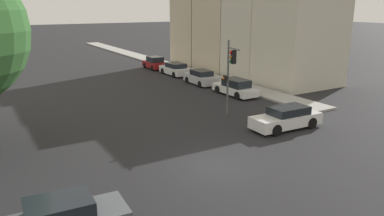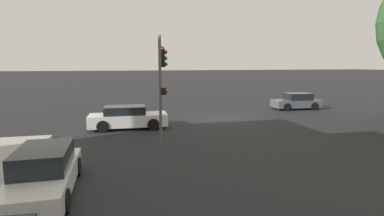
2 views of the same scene
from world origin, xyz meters
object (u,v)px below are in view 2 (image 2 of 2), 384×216
object	(u,v)px
crossing_car_0	(128,118)
crossing_car_1	(297,102)
traffic_signal	(162,75)
parked_car_0	(44,173)

from	to	relation	value
crossing_car_0	crossing_car_1	world-z (taller)	same
traffic_signal	parked_car_0	bearing A→B (deg)	-116.91
crossing_car_0	crossing_car_1	xyz separation A→B (m)	(-14.77, -4.74, -0.02)
traffic_signal	crossing_car_1	size ratio (longest dim) A/B	1.26
traffic_signal	crossing_car_1	bearing A→B (deg)	47.53
traffic_signal	parked_car_0	world-z (taller)	traffic_signal
parked_car_0	traffic_signal	bearing A→B (deg)	137.99
traffic_signal	crossing_car_0	world-z (taller)	traffic_signal
crossing_car_0	parked_car_0	xyz separation A→B (m)	(2.76, 8.98, -0.01)
crossing_car_0	traffic_signal	bearing A→B (deg)	-65.81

